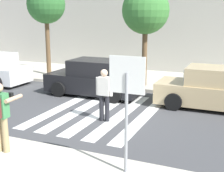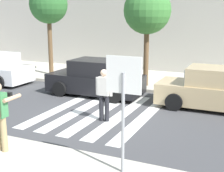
{
  "view_description": "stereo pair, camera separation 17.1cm",
  "coord_description": "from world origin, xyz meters",
  "px_view_note": "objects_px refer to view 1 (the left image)",
  "views": [
    {
      "loc": [
        4.62,
        -9.49,
        3.44
      ],
      "look_at": [
        0.6,
        -0.2,
        1.1
      ],
      "focal_mm": 50.0,
      "sensor_mm": 36.0,
      "label": 1
    },
    {
      "loc": [
        4.78,
        -9.43,
        3.44
      ],
      "look_at": [
        0.6,
        -0.2,
        1.1
      ],
      "focal_mm": 50.0,
      "sensor_mm": 36.0,
      "label": 2
    }
  ],
  "objects_px": {
    "parked_car_tan": "(214,89)",
    "street_tree_west": "(46,5)",
    "pedestrian_crossing": "(104,92)",
    "street_tree_center": "(146,11)",
    "parked_car_black": "(95,79)",
    "stop_sign": "(127,89)"
  },
  "relations": [
    {
      "from": "parked_car_black",
      "to": "street_tree_west",
      "type": "xyz_separation_m",
      "value": [
        -4.13,
        2.54,
        3.18
      ]
    },
    {
      "from": "pedestrian_crossing",
      "to": "street_tree_west",
      "type": "bearing_deg",
      "value": 137.31
    },
    {
      "from": "street_tree_center",
      "to": "parked_car_tan",
      "type": "bearing_deg",
      "value": -31.78
    },
    {
      "from": "stop_sign",
      "to": "pedestrian_crossing",
      "type": "xyz_separation_m",
      "value": [
        -1.96,
        3.14,
        -0.98
      ]
    },
    {
      "from": "stop_sign",
      "to": "parked_car_black",
      "type": "xyz_separation_m",
      "value": [
        -3.75,
        6.06,
        -1.23
      ]
    },
    {
      "from": "pedestrian_crossing",
      "to": "parked_car_tan",
      "type": "height_order",
      "value": "pedestrian_crossing"
    },
    {
      "from": "parked_car_tan",
      "to": "street_tree_west",
      "type": "distance_m",
      "value": 9.93
    },
    {
      "from": "stop_sign",
      "to": "parked_car_black",
      "type": "height_order",
      "value": "stop_sign"
    },
    {
      "from": "stop_sign",
      "to": "street_tree_center",
      "type": "bearing_deg",
      "value": 105.11
    },
    {
      "from": "parked_car_tan",
      "to": "street_tree_west",
      "type": "xyz_separation_m",
      "value": [
        -9.06,
        2.54,
        3.18
      ]
    },
    {
      "from": "pedestrian_crossing",
      "to": "parked_car_black",
      "type": "distance_m",
      "value": 3.43
    },
    {
      "from": "parked_car_black",
      "to": "parked_car_tan",
      "type": "relative_size",
      "value": 1.0
    },
    {
      "from": "street_tree_west",
      "to": "street_tree_center",
      "type": "distance_m",
      "value": 5.71
    },
    {
      "from": "parked_car_black",
      "to": "street_tree_west",
      "type": "relative_size",
      "value": 0.85
    },
    {
      "from": "parked_car_black",
      "to": "street_tree_center",
      "type": "xyz_separation_m",
      "value": [
        1.55,
        2.09,
        2.85
      ]
    },
    {
      "from": "stop_sign",
      "to": "pedestrian_crossing",
      "type": "distance_m",
      "value": 3.82
    },
    {
      "from": "pedestrian_crossing",
      "to": "street_tree_center",
      "type": "xyz_separation_m",
      "value": [
        -0.24,
        5.01,
        2.6
      ]
    },
    {
      "from": "pedestrian_crossing",
      "to": "street_tree_center",
      "type": "distance_m",
      "value": 5.65
    },
    {
      "from": "street_tree_west",
      "to": "street_tree_center",
      "type": "bearing_deg",
      "value": -4.51
    },
    {
      "from": "pedestrian_crossing",
      "to": "parked_car_tan",
      "type": "relative_size",
      "value": 0.42
    },
    {
      "from": "parked_car_tan",
      "to": "street_tree_west",
      "type": "height_order",
      "value": "street_tree_west"
    },
    {
      "from": "pedestrian_crossing",
      "to": "parked_car_tan",
      "type": "distance_m",
      "value": 4.29
    }
  ]
}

